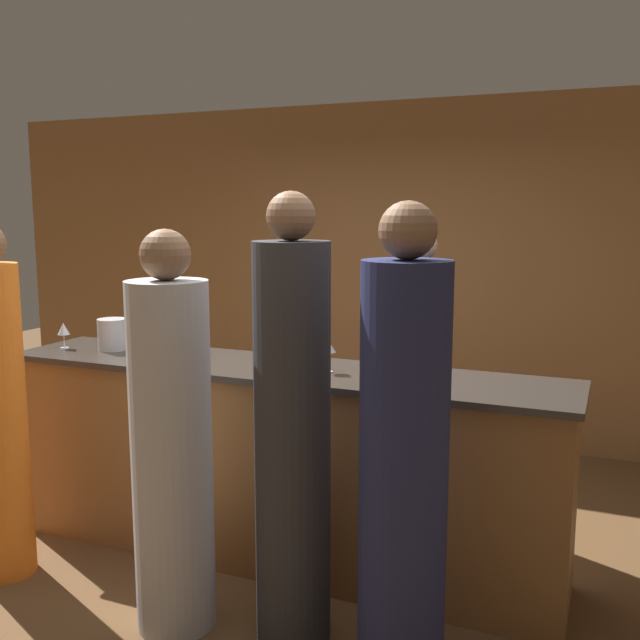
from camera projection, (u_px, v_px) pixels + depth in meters
name	position (u px, v px, depth m)	size (l,w,h in m)	color
ground_plane	(277.00, 556.00, 3.99)	(14.00, 14.00, 0.00)	brown
back_wall	(403.00, 272.00, 6.00)	(8.00, 0.06, 2.80)	olive
bar_counter	(276.00, 463.00, 3.90)	(3.16, 0.63, 1.09)	brown
bartender	(417.00, 385.00, 4.45)	(0.40, 0.40, 1.82)	#1E234C
guest_0	(403.00, 470.00, 2.78)	(0.35, 0.35, 1.96)	#1E234C
guest_1	(292.00, 437.00, 3.11)	(0.34, 0.34, 2.00)	#2D2D33
guest_3	(172.00, 448.00, 3.22)	(0.37, 0.37, 1.84)	#B2B2B7
wine_bottle_0	(184.00, 331.00, 4.30)	(0.07, 0.07, 0.27)	black
ice_bucket	(112.00, 334.00, 4.25)	(0.17, 0.17, 0.19)	silver
wine_glass_0	(328.00, 347.00, 3.66)	(0.08, 0.08, 0.17)	silver
wine_glass_1	(150.00, 342.00, 3.82)	(0.07, 0.07, 0.17)	silver
wine_glass_2	(64.00, 329.00, 4.30)	(0.07, 0.07, 0.16)	silver
wine_glass_3	(149.00, 336.00, 4.01)	(0.07, 0.07, 0.16)	silver
wine_glass_4	(181.00, 337.00, 4.02)	(0.08, 0.08, 0.16)	silver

